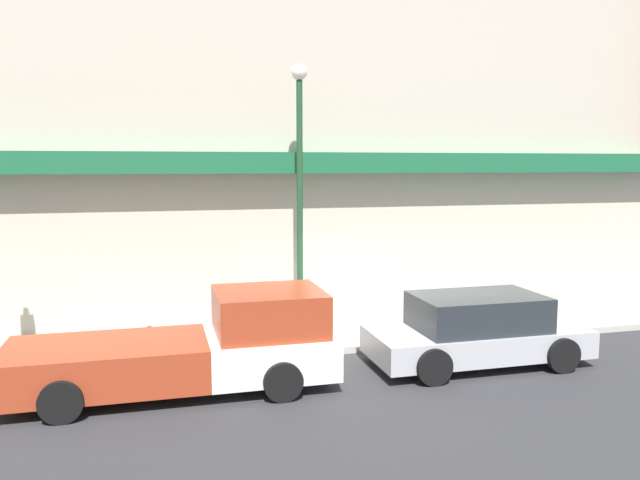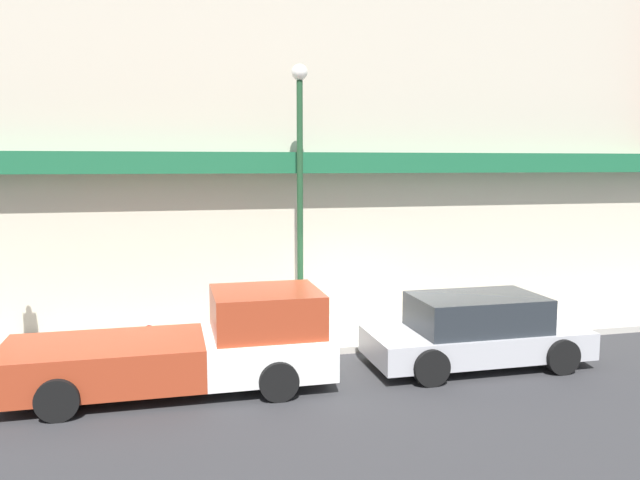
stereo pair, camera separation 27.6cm
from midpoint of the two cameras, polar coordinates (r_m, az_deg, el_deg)
name	(u,v)px [view 2 (the right image)]	position (r m, az deg, el deg)	size (l,w,h in m)	color
ground_plane	(374,352)	(13.79, 5.55, -10.15)	(80.00, 80.00, 0.00)	#2D2D30
sidewalk	(356,332)	(14.99, 3.84, -8.43)	(36.00, 2.69, 0.15)	#ADA89E
building	(327,144)	(17.17, 1.15, 8.75)	(19.80, 3.80, 9.57)	#BCB29E
pickup_truck	(195,347)	(11.60, -10.69, -9.60)	(5.73, 2.13, 1.75)	white
parked_car	(476,331)	(13.11, 14.68, -8.07)	(4.41, 2.01, 1.43)	#ADADB2
fire_hydrant	(149,339)	(13.47, -14.76, -8.78)	(0.20, 0.20, 0.60)	red
street_lamp	(300,170)	(14.23, -1.29, 6.44)	(0.36, 0.36, 6.11)	#1E4728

